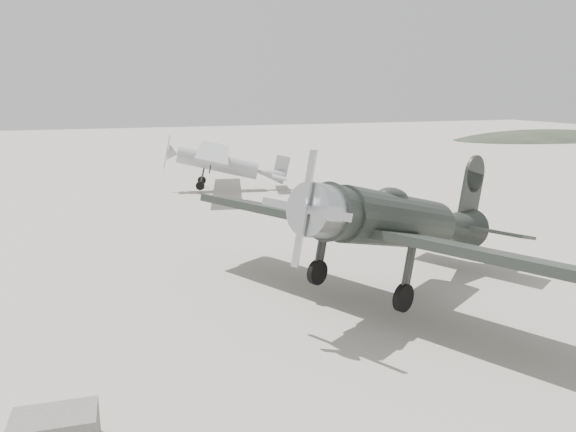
{
  "coord_description": "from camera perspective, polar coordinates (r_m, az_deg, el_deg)",
  "views": [
    {
      "loc": [
        -6.26,
        -17.53,
        6.19
      ],
      "look_at": [
        0.82,
        2.06,
        1.5
      ],
      "focal_mm": 35.0,
      "sensor_mm": 36.0,
      "label": 1
    }
  ],
  "objects": [
    {
      "name": "lowwing_monoplane",
      "position": [
        17.22,
        11.39,
        -0.61
      ],
      "size": [
        10.35,
        13.04,
        4.35
      ],
      "rotation": [
        0.0,
        0.24,
        0.45
      ],
      "color": "black",
      "rests_on": "ground"
    },
    {
      "name": "highwing_monoplane",
      "position": [
        35.45,
        -6.65,
        5.66
      ],
      "size": [
        7.7,
        10.76,
        3.04
      ],
      "rotation": [
        0.0,
        0.23,
        -0.24
      ],
      "color": "#999B9E",
      "rests_on": "ground"
    },
    {
      "name": "hill_northeast",
      "position": [
        80.71,
        24.61,
        7.15
      ],
      "size": [
        32.0,
        16.0,
        5.2
      ],
      "primitive_type": "ellipsoid",
      "color": "#2A3124",
      "rests_on": "ground"
    },
    {
      "name": "ground",
      "position": [
        19.62,
        -0.21,
        -5.71
      ],
      "size": [
        160.0,
        160.0,
        0.0
      ],
      "primitive_type": "plane",
      "color": "#A8A595",
      "rests_on": "ground"
    }
  ]
}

